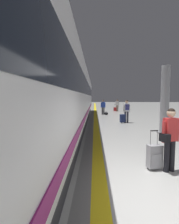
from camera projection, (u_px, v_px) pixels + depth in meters
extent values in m
plane|color=#B7B7B2|center=(169.00, 206.00, 3.11)|extent=(120.00, 120.00, 0.00)
cube|color=yellow|center=(96.00, 122.00, 13.10)|extent=(0.36, 80.00, 0.01)
cube|color=slate|center=(92.00, 122.00, 13.11)|extent=(0.52, 80.00, 0.01)
cube|color=#38383D|center=(60.00, 126.00, 9.40)|extent=(2.67, 29.30, 0.70)
cube|color=white|center=(60.00, 94.00, 9.24)|extent=(2.90, 30.52, 2.90)
cylinder|color=white|center=(59.00, 67.00, 9.11)|extent=(2.84, 29.91, 2.84)
cube|color=black|center=(59.00, 87.00, 9.20)|extent=(2.93, 28.69, 0.80)
cube|color=#8C1966|center=(60.00, 115.00, 9.34)|extent=(2.94, 29.91, 0.24)
cube|color=gray|center=(53.00, 98.00, 13.86)|extent=(0.02, 0.90, 2.00)
cylinder|color=black|center=(172.00, 156.00, 4.53)|extent=(0.14, 0.14, 0.83)
cylinder|color=black|center=(167.00, 156.00, 4.48)|extent=(0.14, 0.14, 0.83)
cube|color=red|center=(170.00, 129.00, 4.44)|extent=(0.38, 0.30, 0.60)
cylinder|color=red|center=(177.00, 131.00, 4.50)|extent=(0.09, 0.09, 0.56)
cylinder|color=red|center=(164.00, 132.00, 4.37)|extent=(0.09, 0.09, 0.56)
sphere|color=beige|center=(171.00, 113.00, 4.40)|extent=(0.22, 0.22, 0.22)
sphere|color=black|center=(171.00, 112.00, 4.40)|extent=(0.20, 0.20, 0.20)
cube|color=black|center=(165.00, 138.00, 4.37)|extent=(0.22, 0.31, 0.22)
cube|color=#9E9EA3|center=(154.00, 156.00, 4.63)|extent=(0.42, 0.30, 0.62)
cube|color=#9E9EA3|center=(157.00, 161.00, 4.52)|extent=(0.31, 0.09, 0.34)
cylinder|color=black|center=(157.00, 167.00, 4.75)|extent=(0.03, 0.06, 0.06)
cylinder|color=black|center=(148.00, 168.00, 4.70)|extent=(0.03, 0.06, 0.06)
cylinder|color=gray|center=(157.00, 137.00, 4.66)|extent=(0.02, 0.02, 0.38)
cylinder|color=gray|center=(150.00, 138.00, 4.62)|extent=(0.02, 0.02, 0.38)
cube|color=black|center=(154.00, 131.00, 4.62)|extent=(0.22, 0.07, 0.02)
cylinder|color=black|center=(102.00, 111.00, 18.88)|extent=(0.14, 0.14, 0.82)
cylinder|color=black|center=(104.00, 111.00, 18.86)|extent=(0.14, 0.14, 0.82)
cube|color=blue|center=(103.00, 105.00, 18.81)|extent=(0.35, 0.23, 0.58)
cylinder|color=blue|center=(101.00, 105.00, 18.85)|extent=(0.09, 0.09, 0.54)
cylinder|color=blue|center=(105.00, 105.00, 18.79)|extent=(0.09, 0.09, 0.54)
sphere|color=#A37556|center=(103.00, 101.00, 18.77)|extent=(0.21, 0.21, 0.21)
sphere|color=black|center=(103.00, 101.00, 18.77)|extent=(0.20, 0.20, 0.20)
ellipsoid|color=black|center=(106.00, 113.00, 18.65)|extent=(0.44, 0.26, 0.30)
torus|color=black|center=(106.00, 113.00, 18.64)|extent=(0.22, 0.02, 0.22)
cylinder|color=#383842|center=(125.00, 117.00, 13.00)|extent=(0.14, 0.14, 0.86)
cylinder|color=#383842|center=(128.00, 117.00, 13.02)|extent=(0.14, 0.14, 0.86)
cube|color=silver|center=(127.00, 107.00, 12.94)|extent=(0.37, 0.25, 0.61)
cylinder|color=silver|center=(124.00, 108.00, 12.93)|extent=(0.09, 0.09, 0.57)
cylinder|color=silver|center=(129.00, 108.00, 12.99)|extent=(0.09, 0.09, 0.57)
sphere|color=tan|center=(127.00, 102.00, 12.90)|extent=(0.22, 0.22, 0.22)
sphere|color=black|center=(127.00, 101.00, 12.90)|extent=(0.21, 0.21, 0.21)
cube|color=navy|center=(127.00, 107.00, 12.79)|extent=(0.28, 0.18, 0.41)
cube|color=#19234C|center=(123.00, 118.00, 12.84)|extent=(0.43, 0.35, 0.60)
cube|color=#19234C|center=(122.00, 119.00, 12.95)|extent=(0.29, 0.13, 0.33)
cylinder|color=black|center=(121.00, 123.00, 12.75)|extent=(0.04, 0.06, 0.06)
cylinder|color=black|center=(125.00, 123.00, 12.85)|extent=(0.04, 0.06, 0.06)
cylinder|color=brown|center=(117.00, 108.00, 23.17)|extent=(0.13, 0.13, 0.80)
cylinder|color=brown|center=(118.00, 108.00, 23.16)|extent=(0.13, 0.13, 0.80)
cube|color=silver|center=(117.00, 103.00, 23.10)|extent=(0.34, 0.21, 0.57)
cylinder|color=silver|center=(116.00, 104.00, 23.14)|extent=(0.09, 0.09, 0.54)
cylinder|color=silver|center=(119.00, 104.00, 23.10)|extent=(0.09, 0.09, 0.54)
sphere|color=#A37556|center=(117.00, 100.00, 23.07)|extent=(0.21, 0.21, 0.21)
sphere|color=black|center=(117.00, 100.00, 23.07)|extent=(0.19, 0.19, 0.19)
cube|color=#A51E1E|center=(115.00, 109.00, 22.97)|extent=(0.41, 0.28, 0.49)
cube|color=#A51E1E|center=(115.00, 110.00, 23.09)|extent=(0.31, 0.07, 0.27)
cylinder|color=black|center=(114.00, 111.00, 22.96)|extent=(0.03, 0.06, 0.06)
cylinder|color=black|center=(116.00, 111.00, 22.90)|extent=(0.03, 0.06, 0.06)
cylinder|color=gray|center=(114.00, 106.00, 22.90)|extent=(0.02, 0.02, 0.38)
cylinder|color=gray|center=(116.00, 106.00, 22.85)|extent=(0.02, 0.02, 0.38)
cube|color=black|center=(115.00, 105.00, 22.86)|extent=(0.22, 0.06, 0.02)
cylinder|color=gray|center=(165.00, 100.00, 9.02)|extent=(0.44, 0.44, 3.60)
cube|color=gray|center=(164.00, 133.00, 9.17)|extent=(0.56, 0.56, 0.10)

